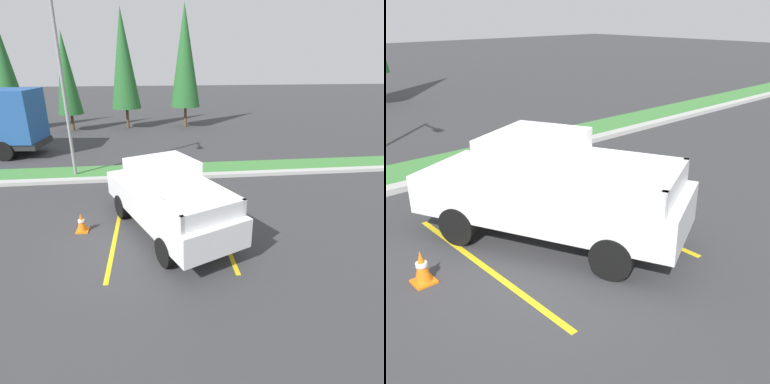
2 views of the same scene
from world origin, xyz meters
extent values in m
plane|color=#38383A|center=(0.00, 0.00, 0.00)|extent=(120.00, 120.00, 0.00)
cube|color=yellow|center=(-1.48, 0.44, 0.00)|extent=(0.12, 4.80, 0.01)
cube|color=yellow|center=(1.62, 0.44, 0.00)|extent=(0.12, 4.80, 0.01)
cube|color=#B2B2AD|center=(0.00, 5.00, 0.07)|extent=(56.00, 0.40, 0.15)
cube|color=#42843D|center=(0.00, 6.10, 0.03)|extent=(56.00, 1.80, 0.06)
cylinder|color=black|center=(-1.34, 1.50, 0.38)|extent=(0.57, 0.81, 0.76)
cylinder|color=black|center=(0.20, 2.20, 0.38)|extent=(0.57, 0.81, 0.76)
cylinder|color=black|center=(-0.06, -1.32, 0.38)|extent=(0.57, 0.81, 0.76)
cylinder|color=black|center=(1.49, -0.62, 0.38)|extent=(0.57, 0.81, 0.76)
cube|color=white|center=(0.07, 0.44, 0.88)|extent=(3.88, 5.52, 0.76)
cube|color=white|center=(-0.05, 0.71, 1.68)|extent=(2.26, 2.18, 0.84)
cube|color=#2D3842|center=(-0.39, 1.46, 1.73)|extent=(1.50, 0.72, 0.63)
cube|color=white|center=(-0.10, -1.23, 1.48)|extent=(0.88, 1.77, 0.44)
cube|color=white|center=(1.44, -0.53, 1.48)|extent=(0.88, 1.77, 0.44)
cube|color=white|center=(1.04, -1.70, 1.48)|extent=(1.68, 0.84, 0.44)
cube|color=silver|center=(-0.98, 2.76, 0.64)|extent=(1.71, 0.89, 0.28)
cube|color=orange|center=(-2.48, 0.67, 0.02)|extent=(0.36, 0.36, 0.04)
cone|color=orange|center=(-2.48, 0.67, 0.32)|extent=(0.28, 0.28, 0.56)
cylinder|color=white|center=(-2.48, 0.67, 0.35)|extent=(0.19, 0.19, 0.07)
camera|label=1|loc=(-0.22, -8.08, 4.74)|focal=30.04mm
camera|label=2|loc=(-4.86, -5.71, 4.20)|focal=41.80mm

